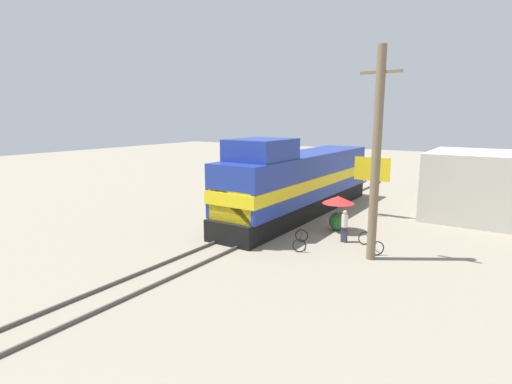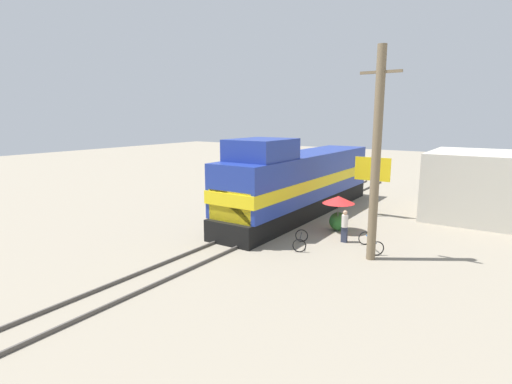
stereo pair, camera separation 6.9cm
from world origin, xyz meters
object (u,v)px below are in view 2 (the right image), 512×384
(billboard_sign, at_px, (372,172))
(bicycle, at_px, (371,243))
(bicycle_spare, at_px, (301,240))
(vendor_umbrella, at_px, (338,200))
(locomotive, at_px, (298,182))
(person_bystander, at_px, (345,225))
(utility_pole, at_px, (376,155))

(billboard_sign, relative_size, bicycle, 2.22)
(bicycle, height_order, bicycle_spare, bicycle)
(vendor_umbrella, distance_m, bicycle, 3.67)
(locomotive, xyz_separation_m, bicycle_spare, (3.22, -5.81, -1.88))
(person_bystander, height_order, bicycle_spare, person_bystander)
(bicycle, bearing_deg, locomotive, 107.70)
(bicycle_spare, bearing_deg, billboard_sign, 60.46)
(locomotive, bearing_deg, utility_pole, -39.55)
(locomotive, height_order, utility_pole, utility_pole)
(billboard_sign, bearing_deg, bicycle_spare, -96.26)
(utility_pole, bearing_deg, bicycle, 108.00)
(vendor_umbrella, relative_size, bicycle_spare, 1.12)
(billboard_sign, distance_m, person_bystander, 6.62)
(utility_pole, height_order, vendor_umbrella, utility_pole)
(utility_pole, height_order, bicycle_spare, utility_pole)
(person_bystander, bearing_deg, bicycle_spare, -128.55)
(utility_pole, distance_m, vendor_umbrella, 5.37)
(locomotive, relative_size, bicycle, 9.49)
(locomotive, xyz_separation_m, utility_pole, (6.73, -5.56, 2.58))
(person_bystander, bearing_deg, locomotive, 141.06)
(vendor_umbrella, bearing_deg, utility_pole, -47.94)
(vendor_umbrella, xyz_separation_m, billboard_sign, (0.40, 4.64, 1.06))
(billboard_sign, height_order, bicycle, billboard_sign)
(utility_pole, relative_size, billboard_sign, 2.44)
(utility_pole, bearing_deg, bicycle_spare, -175.95)
(bicycle, bearing_deg, utility_pole, -110.02)
(billboard_sign, relative_size, bicycle_spare, 2.10)
(utility_pole, distance_m, billboard_sign, 8.61)
(billboard_sign, height_order, person_bystander, billboard_sign)
(locomotive, xyz_separation_m, vendor_umbrella, (3.72, -2.22, -0.36))
(utility_pole, bearing_deg, vendor_umbrella, 132.06)
(bicycle_spare, bearing_deg, person_bystander, 28.17)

